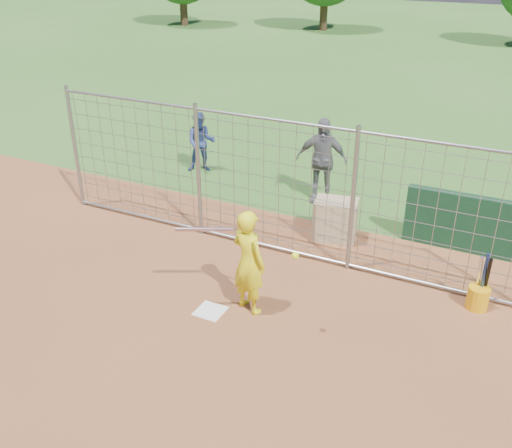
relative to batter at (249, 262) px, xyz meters
The scene contains 11 objects.
ground 1.00m from the batter, 164.12° to the right, with size 100.00×100.00×0.00m, color #2D591E.
infield_dirt 3.29m from the batter, 99.08° to the right, with size 18.00×18.00×0.00m, color brown.
home_plate 1.04m from the batter, 145.68° to the right, with size 0.43×0.43×0.02m, color silver.
dugout_wall 4.52m from the batter, 50.03° to the left, with size 2.60×0.20×1.10m, color #11381E.
batter is the anchor object (origin of this frame).
bystander_a 6.06m from the batter, 128.15° to the left, with size 0.72×0.56×1.48m, color navy.
bystander_b 4.41m from the batter, 96.24° to the left, with size 1.10×0.46×1.88m, color #5B5C60.
equipment_bin 2.89m from the batter, 81.69° to the left, with size 0.80×0.55×0.80m, color tan.
equipment_in_play 0.65m from the batter, 127.68° to the right, with size 1.92×0.44×0.12m.
bucket_with_bats 3.63m from the batter, 26.78° to the left, with size 0.34×0.39×0.98m.
backstop_fence 1.97m from the batter, 105.14° to the left, with size 9.08×0.08×2.60m.
Camera 1 is at (3.89, -6.44, 5.23)m, focal length 40.00 mm.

